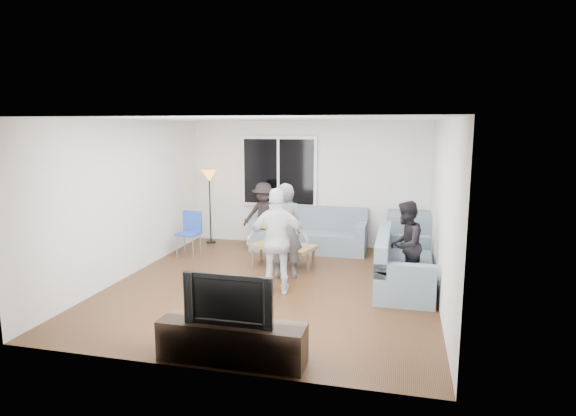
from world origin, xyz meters
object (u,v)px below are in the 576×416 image
(player_right, at_px, (278,241))
(television, at_px, (231,297))
(side_chair, at_px, (188,234))
(spectator_right, at_px, (405,245))
(floor_lamp, at_px, (210,207))
(sofa_right_section, at_px, (405,260))
(sofa_back_section, at_px, (309,230))
(spectator_back, at_px, (264,215))
(tv_console, at_px, (232,342))
(player_left, at_px, (285,231))
(coffee_table, at_px, (284,256))

(player_right, height_order, television, player_right)
(side_chair, distance_m, spectator_right, 4.18)
(floor_lamp, distance_m, television, 5.40)
(sofa_right_section, bearing_deg, sofa_back_section, 45.86)
(spectator_back, height_order, tv_console, spectator_back)
(player_right, distance_m, television, 2.19)
(floor_lamp, relative_size, spectator_back, 1.15)
(sofa_back_section, distance_m, spectator_back, 0.99)
(tv_console, bearing_deg, player_left, 92.66)
(floor_lamp, bearing_deg, spectator_back, -4.53)
(side_chair, bearing_deg, player_right, -33.00)
(player_right, xyz_separation_m, tv_console, (0.07, -2.19, -0.58))
(sofa_back_section, distance_m, sofa_right_section, 2.63)
(coffee_table, distance_m, floor_lamp, 2.46)
(floor_lamp, distance_m, player_right, 3.50)
(sofa_right_section, relative_size, coffee_table, 1.82)
(coffee_table, xyz_separation_m, spectator_right, (2.11, -0.65, 0.48))
(sofa_back_section, height_order, player_left, player_left)
(sofa_right_section, height_order, coffee_table, sofa_right_section)
(player_left, height_order, spectator_back, player_left)
(side_chair, relative_size, player_left, 0.54)
(sofa_right_section, xyz_separation_m, side_chair, (-4.07, 0.86, 0.01))
(sofa_back_section, distance_m, player_right, 2.61)
(player_right, xyz_separation_m, television, (0.07, -2.19, -0.08))
(player_right, relative_size, television, 1.65)
(sofa_right_section, relative_size, tv_console, 1.25)
(side_chair, bearing_deg, television, -56.03)
(spectator_back, relative_size, television, 1.39)
(sofa_back_section, bearing_deg, floor_lamp, 176.67)
(sofa_back_section, bearing_deg, tv_console, -88.88)
(player_left, bearing_deg, tv_console, 79.72)
(sofa_back_section, height_order, sofa_right_section, same)
(side_chair, height_order, spectator_back, spectator_back)
(spectator_right, xyz_separation_m, spectator_back, (-2.84, 1.91, -0.01))
(sofa_right_section, xyz_separation_m, television, (-1.79, -2.94, 0.29))
(player_right, height_order, tv_console, player_right)
(floor_lamp, height_order, tv_console, floor_lamp)
(side_chair, height_order, player_right, player_right)
(floor_lamp, bearing_deg, side_chair, -90.00)
(floor_lamp, bearing_deg, sofa_right_section, -25.68)
(sofa_back_section, height_order, floor_lamp, floor_lamp)
(spectator_back, bearing_deg, television, -75.64)
(side_chair, distance_m, player_left, 2.34)
(sofa_right_section, height_order, side_chair, side_chair)
(sofa_right_section, distance_m, spectator_right, 0.27)
(coffee_table, distance_m, player_left, 0.88)
(coffee_table, bearing_deg, tv_console, -84.92)
(spectator_right, relative_size, television, 1.41)
(player_left, bearing_deg, sofa_right_section, 167.70)
(player_right, bearing_deg, floor_lamp, -62.79)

